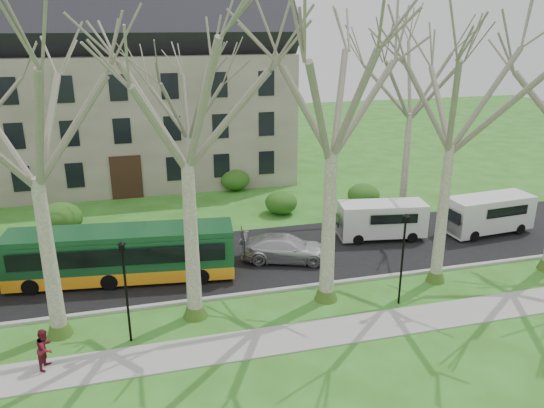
# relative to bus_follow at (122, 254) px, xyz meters

# --- Properties ---
(ground) EXTENTS (120.00, 120.00, 0.00)m
(ground) POSITION_rel_bus_follow_xyz_m (6.26, -4.62, -1.43)
(ground) COLOR #325F1B
(ground) RESTS_ON ground
(sidewalk) EXTENTS (70.00, 2.00, 0.06)m
(sidewalk) POSITION_rel_bus_follow_xyz_m (6.26, -7.12, -1.40)
(sidewalk) COLOR gray
(sidewalk) RESTS_ON ground
(road) EXTENTS (80.00, 8.00, 0.06)m
(road) POSITION_rel_bus_follow_xyz_m (6.26, 0.88, -1.40)
(road) COLOR black
(road) RESTS_ON ground
(curb) EXTENTS (80.00, 0.25, 0.14)m
(curb) POSITION_rel_bus_follow_xyz_m (6.26, -3.12, -1.36)
(curb) COLOR #A5A39E
(curb) RESTS_ON ground
(building) EXTENTS (26.50, 12.20, 16.00)m
(building) POSITION_rel_bus_follow_xyz_m (0.26, 19.38, 6.64)
(building) COLOR gray
(building) RESTS_ON ground
(tree_row_verge) EXTENTS (49.00, 7.00, 14.00)m
(tree_row_verge) POSITION_rel_bus_follow_xyz_m (6.26, -4.32, 5.57)
(tree_row_verge) COLOR gray
(tree_row_verge) RESTS_ON ground
(tree_row_far) EXTENTS (33.00, 7.00, 12.00)m
(tree_row_far) POSITION_rel_bus_follow_xyz_m (4.93, 6.38, 4.57)
(tree_row_far) COLOR gray
(tree_row_far) RESTS_ON ground
(lamp_row) EXTENTS (36.22, 0.22, 4.30)m
(lamp_row) POSITION_rel_bus_follow_xyz_m (6.26, -5.62, 1.14)
(lamp_row) COLOR black
(lamp_row) RESTS_ON ground
(hedges) EXTENTS (30.60, 8.60, 2.00)m
(hedges) POSITION_rel_bus_follow_xyz_m (1.60, 9.38, -0.43)
(hedges) COLOR #1A4D16
(hedges) RESTS_ON ground
(bus_follow) EXTENTS (11.15, 3.56, 2.74)m
(bus_follow) POSITION_rel_bus_follow_xyz_m (0.00, 0.00, 0.00)
(bus_follow) COLOR #134523
(bus_follow) RESTS_ON road
(sedan) EXTENTS (5.19, 3.41, 1.40)m
(sedan) POSITION_rel_bus_follow_xyz_m (8.47, 0.07, -0.67)
(sedan) COLOR #B8B7BC
(sedan) RESTS_ON road
(van_a) EXTENTS (5.26, 2.58, 2.20)m
(van_a) POSITION_rel_bus_follow_xyz_m (14.82, 1.60, -0.27)
(van_a) COLOR silver
(van_a) RESTS_ON road
(van_b) EXTENTS (5.43, 2.33, 2.31)m
(van_b) POSITION_rel_bus_follow_xyz_m (21.51, 0.76, -0.21)
(van_b) COLOR silver
(van_b) RESTS_ON road
(pedestrian_b) EXTENTS (0.81, 0.92, 1.60)m
(pedestrian_b) POSITION_rel_bus_follow_xyz_m (-2.77, -6.67, -0.57)
(pedestrian_b) COLOR maroon
(pedestrian_b) RESTS_ON sidewalk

